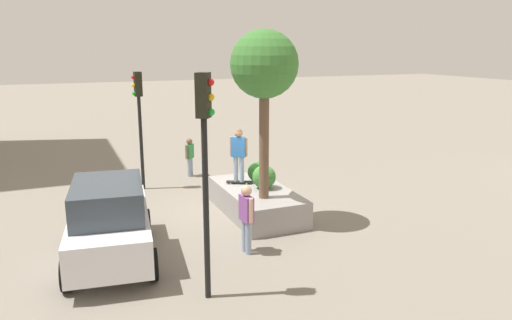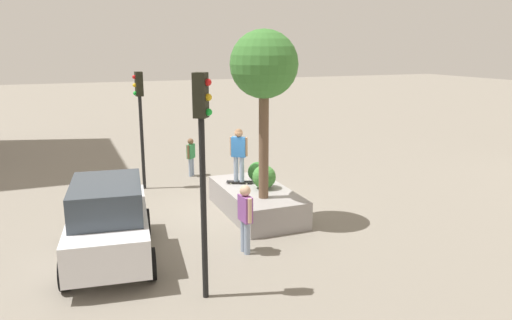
{
  "view_description": "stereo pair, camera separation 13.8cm",
  "coord_description": "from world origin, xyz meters",
  "px_view_note": "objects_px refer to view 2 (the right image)",
  "views": [
    {
      "loc": [
        -13.69,
        5.2,
        5.07
      ],
      "look_at": [
        -0.5,
        -0.29,
        1.71
      ],
      "focal_mm": 33.99,
      "sensor_mm": 36.0,
      "label": 1
    },
    {
      "loc": [
        -13.74,
        5.08,
        5.07
      ],
      "look_at": [
        -0.5,
        -0.29,
        1.71
      ],
      "focal_mm": 33.99,
      "sensor_mm": 36.0,
      "label": 2
    }
  ],
  "objects_px": {
    "plaza_tree": "(264,67)",
    "traffic_light_median": "(203,149)",
    "skateboard": "(239,182)",
    "police_car": "(109,220)",
    "skateboarder": "(239,151)",
    "passerby_with_bag": "(191,154)",
    "planter_ledge": "(256,201)",
    "pedestrian_crossing": "(245,214)",
    "traffic_light_corner": "(140,110)"
  },
  "relations": [
    {
      "from": "traffic_light_median",
      "to": "passerby_with_bag",
      "type": "xyz_separation_m",
      "value": [
        9.53,
        -2.18,
        -2.25
      ]
    },
    {
      "from": "skateboarder",
      "to": "pedestrian_crossing",
      "type": "height_order",
      "value": "skateboarder"
    },
    {
      "from": "skateboard",
      "to": "police_car",
      "type": "distance_m",
      "value": 4.91
    },
    {
      "from": "planter_ledge",
      "to": "skateboarder",
      "type": "relative_size",
      "value": 2.27
    },
    {
      "from": "police_car",
      "to": "passerby_with_bag",
      "type": "distance_m",
      "value": 7.89
    },
    {
      "from": "skateboard",
      "to": "police_car",
      "type": "xyz_separation_m",
      "value": [
        -2.47,
        4.23,
        0.14
      ]
    },
    {
      "from": "traffic_light_corner",
      "to": "passerby_with_bag",
      "type": "height_order",
      "value": "traffic_light_corner"
    },
    {
      "from": "skateboard",
      "to": "traffic_light_median",
      "type": "relative_size",
      "value": 0.18
    },
    {
      "from": "skateboard",
      "to": "traffic_light_median",
      "type": "bearing_deg",
      "value": 152.99
    },
    {
      "from": "skateboarder",
      "to": "traffic_light_median",
      "type": "bearing_deg",
      "value": 152.99
    },
    {
      "from": "traffic_light_corner",
      "to": "traffic_light_median",
      "type": "height_order",
      "value": "traffic_light_median"
    },
    {
      "from": "passerby_with_bag",
      "to": "traffic_light_median",
      "type": "bearing_deg",
      "value": 167.09
    },
    {
      "from": "planter_ledge",
      "to": "skateboard",
      "type": "xyz_separation_m",
      "value": [
        0.71,
        0.29,
        0.46
      ]
    },
    {
      "from": "traffic_light_median",
      "to": "skateboarder",
      "type": "bearing_deg",
      "value": -27.01
    },
    {
      "from": "police_car",
      "to": "traffic_light_median",
      "type": "relative_size",
      "value": 0.97
    },
    {
      "from": "passerby_with_bag",
      "to": "skateboard",
      "type": "bearing_deg",
      "value": -174.66
    },
    {
      "from": "skateboard",
      "to": "skateboarder",
      "type": "height_order",
      "value": "skateboarder"
    },
    {
      "from": "skateboard",
      "to": "skateboarder",
      "type": "bearing_deg",
      "value": -177.76
    },
    {
      "from": "skateboard",
      "to": "police_car",
      "type": "bearing_deg",
      "value": 120.28
    },
    {
      "from": "skateboard",
      "to": "pedestrian_crossing",
      "type": "xyz_separation_m",
      "value": [
        -3.33,
        1.05,
        0.15
      ]
    },
    {
      "from": "traffic_light_corner",
      "to": "pedestrian_crossing",
      "type": "xyz_separation_m",
      "value": [
        -6.67,
        -1.42,
        -1.87
      ]
    },
    {
      "from": "police_car",
      "to": "pedestrian_crossing",
      "type": "xyz_separation_m",
      "value": [
        -0.85,
        -3.18,
        0.01
      ]
    },
    {
      "from": "skateboard",
      "to": "pedestrian_crossing",
      "type": "distance_m",
      "value": 3.49
    },
    {
      "from": "planter_ledge",
      "to": "pedestrian_crossing",
      "type": "distance_m",
      "value": 3.0
    },
    {
      "from": "plaza_tree",
      "to": "traffic_light_corner",
      "type": "relative_size",
      "value": 1.12
    },
    {
      "from": "skateboard",
      "to": "police_car",
      "type": "height_order",
      "value": "police_car"
    },
    {
      "from": "passerby_with_bag",
      "to": "pedestrian_crossing",
      "type": "relative_size",
      "value": 0.87
    },
    {
      "from": "skateboard",
      "to": "skateboarder",
      "type": "relative_size",
      "value": 0.48
    },
    {
      "from": "police_car",
      "to": "passerby_with_bag",
      "type": "height_order",
      "value": "police_car"
    },
    {
      "from": "passerby_with_bag",
      "to": "pedestrian_crossing",
      "type": "xyz_separation_m",
      "value": [
        -7.76,
        0.64,
        0.14
      ]
    },
    {
      "from": "skateboard",
      "to": "skateboarder",
      "type": "distance_m",
      "value": 1.0
    },
    {
      "from": "skateboard",
      "to": "skateboarder",
      "type": "xyz_separation_m",
      "value": [
        -0.0,
        -0.0,
        1.0
      ]
    },
    {
      "from": "plaza_tree",
      "to": "planter_ledge",
      "type": "bearing_deg",
      "value": -8.67
    },
    {
      "from": "skateboarder",
      "to": "passerby_with_bag",
      "type": "bearing_deg",
      "value": 5.34
    },
    {
      "from": "skateboarder",
      "to": "traffic_light_median",
      "type": "distance_m",
      "value": 5.86
    },
    {
      "from": "plaza_tree",
      "to": "traffic_light_median",
      "type": "xyz_separation_m",
      "value": [
        -3.46,
        2.75,
        -1.39
      ]
    },
    {
      "from": "skateboarder",
      "to": "traffic_light_corner",
      "type": "relative_size",
      "value": 0.4
    },
    {
      "from": "passerby_with_bag",
      "to": "pedestrian_crossing",
      "type": "height_order",
      "value": "pedestrian_crossing"
    },
    {
      "from": "skateboarder",
      "to": "plaza_tree",
      "type": "bearing_deg",
      "value": -174.64
    },
    {
      "from": "planter_ledge",
      "to": "traffic_light_corner",
      "type": "bearing_deg",
      "value": 34.29
    },
    {
      "from": "traffic_light_median",
      "to": "passerby_with_bag",
      "type": "bearing_deg",
      "value": -12.91
    },
    {
      "from": "planter_ledge",
      "to": "skateboard",
      "type": "bearing_deg",
      "value": 22.51
    },
    {
      "from": "police_car",
      "to": "traffic_light_median",
      "type": "height_order",
      "value": "traffic_light_median"
    },
    {
      "from": "passerby_with_bag",
      "to": "pedestrian_crossing",
      "type": "bearing_deg",
      "value": 175.29
    },
    {
      "from": "pedestrian_crossing",
      "to": "planter_ledge",
      "type": "bearing_deg",
      "value": -27.27
    },
    {
      "from": "plaza_tree",
      "to": "pedestrian_crossing",
      "type": "bearing_deg",
      "value": 144.45
    },
    {
      "from": "plaza_tree",
      "to": "police_car",
      "type": "distance_m",
      "value": 5.68
    },
    {
      "from": "police_car",
      "to": "skateboarder",
      "type": "bearing_deg",
      "value": -59.72
    },
    {
      "from": "plaza_tree",
      "to": "pedestrian_crossing",
      "type": "relative_size",
      "value": 2.68
    },
    {
      "from": "skateboard",
      "to": "traffic_light_corner",
      "type": "height_order",
      "value": "traffic_light_corner"
    }
  ]
}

